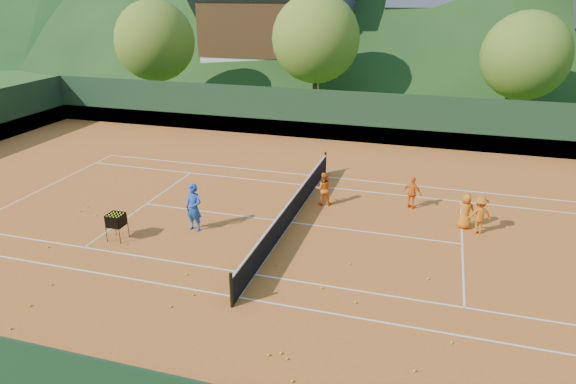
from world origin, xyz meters
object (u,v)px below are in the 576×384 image
(coach, at_px, (194,208))
(student_d, at_px, (479,215))
(student_a, at_px, (323,189))
(ball_hopper, at_px, (116,221))
(tennis_net, at_px, (291,211))
(student_c, at_px, (465,211))
(chalet_mid, at_px, (459,30))
(chalet_left, at_px, (279,22))
(student_b, at_px, (412,193))

(coach, distance_m, student_d, 10.60)
(student_a, distance_m, ball_hopper, 8.34)
(coach, relative_size, tennis_net, 0.15)
(coach, height_order, tennis_net, coach)
(student_c, bearing_deg, student_a, -11.44)
(student_a, xyz_separation_m, ball_hopper, (-6.42, -5.32, 0.04))
(chalet_mid, bearing_deg, tennis_net, -100.01)
(student_d, relative_size, chalet_left, 0.11)
(ball_hopper, bearing_deg, chalet_left, 97.52)
(student_c, relative_size, chalet_mid, 0.11)
(student_d, height_order, chalet_left, chalet_left)
(coach, xyz_separation_m, student_a, (4.08, 3.79, -0.20))
(coach, bearing_deg, student_c, 27.14)
(coach, xyz_separation_m, chalet_mid, (9.28, 35.68, 4.05))
(tennis_net, bearing_deg, coach, -152.94)
(chalet_mid, bearing_deg, coach, -104.58)
(student_b, height_order, student_d, student_d)
(ball_hopper, bearing_deg, student_d, 19.03)
(coach, distance_m, tennis_net, 3.71)
(chalet_left, bearing_deg, coach, -78.02)
(coach, height_order, chalet_left, chalet_left)
(tennis_net, relative_size, chalet_left, 0.87)
(chalet_left, bearing_deg, tennis_net, -71.57)
(student_d, xyz_separation_m, ball_hopper, (-12.56, -4.33, 0.01))
(student_d, xyz_separation_m, chalet_mid, (-0.94, 32.87, 4.23))
(coach, relative_size, student_b, 1.35)
(student_a, relative_size, tennis_net, 0.12)
(student_b, distance_m, ball_hopper, 11.67)
(student_d, relative_size, chalet_mid, 0.12)
(student_b, xyz_separation_m, student_c, (2.05, -1.37, 0.02))
(student_a, distance_m, student_c, 5.70)
(student_c, height_order, ball_hopper, student_c)
(coach, distance_m, student_b, 8.88)
(student_a, relative_size, student_b, 1.05)
(student_a, bearing_deg, student_d, 156.43)
(student_a, distance_m, tennis_net, 2.27)
(chalet_left, bearing_deg, student_d, -59.61)
(student_b, bearing_deg, student_d, 168.60)
(student_c, relative_size, tennis_net, 0.12)
(student_a, height_order, ball_hopper, student_a)
(ball_hopper, xyz_separation_m, chalet_mid, (11.62, 37.20, 4.22))
(student_a, height_order, student_c, student_a)
(student_d, relative_size, tennis_net, 0.12)
(student_b, bearing_deg, chalet_mid, -71.16)
(student_b, bearing_deg, ball_hopper, 52.65)
(student_a, relative_size, chalet_left, 0.10)
(student_d, relative_size, ball_hopper, 1.47)
(student_a, xyz_separation_m, student_c, (5.65, -0.70, -0.01))
(coach, relative_size, chalet_mid, 0.14)
(tennis_net, xyz_separation_m, ball_hopper, (-5.62, -3.20, 0.25))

